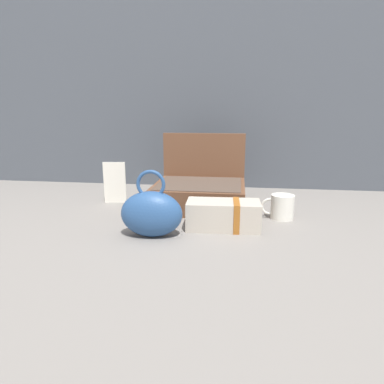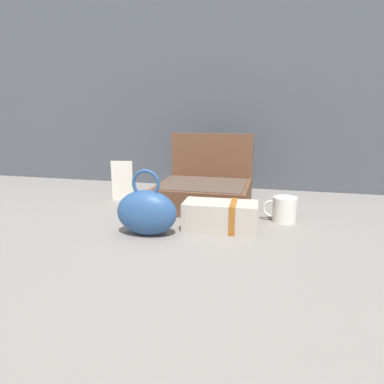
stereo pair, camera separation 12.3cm
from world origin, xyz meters
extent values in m
plane|color=slate|center=(0.00, 0.00, 0.00)|extent=(6.00, 6.00, 0.00)
cube|color=#474C54|center=(0.00, 0.58, 0.70)|extent=(3.20, 0.06, 1.40)
cube|color=brown|center=(0.02, 0.15, 0.05)|extent=(0.37, 0.32, 0.10)
cube|color=#4C3D33|center=(0.02, 0.15, 0.10)|extent=(0.34, 0.29, 0.00)
cube|color=brown|center=(0.02, 0.32, 0.15)|extent=(0.37, 0.02, 0.29)
ellipsoid|color=#284C7F|center=(-0.09, -0.21, 0.07)|extent=(0.20, 0.11, 0.15)
torus|color=#284C7F|center=(-0.09, -0.21, 0.17)|extent=(0.09, 0.02, 0.09)
cube|color=#B2A899|center=(0.12, -0.10, 0.05)|extent=(0.25, 0.13, 0.09)
cube|color=#99561E|center=(0.17, -0.10, 0.05)|extent=(0.03, 0.12, 0.10)
cylinder|color=silver|center=(0.33, 0.03, 0.04)|extent=(0.08, 0.08, 0.09)
torus|color=silver|center=(0.29, 0.03, 0.04)|extent=(0.06, 0.01, 0.06)
cube|color=silver|center=(-0.35, 0.17, 0.09)|extent=(0.09, 0.02, 0.18)
camera|label=1|loc=(0.17, -1.21, 0.39)|focal=32.05mm
camera|label=2|loc=(0.29, -1.19, 0.39)|focal=32.05mm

